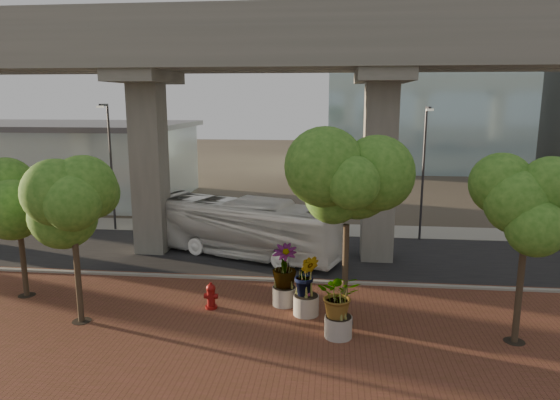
# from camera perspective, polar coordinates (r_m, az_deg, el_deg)

# --- Properties ---
(ground) EXTENTS (160.00, 160.00, 0.00)m
(ground) POSITION_cam_1_polar(r_m,az_deg,el_deg) (25.04, -2.71, -7.64)
(ground) COLOR #3B342B
(ground) RESTS_ON ground
(brick_plaza) EXTENTS (70.00, 13.00, 0.06)m
(brick_plaza) POSITION_cam_1_polar(r_m,az_deg,el_deg) (17.79, -6.86, -15.88)
(brick_plaza) COLOR brown
(brick_plaza) RESTS_ON ground
(asphalt_road) EXTENTS (90.00, 8.00, 0.04)m
(asphalt_road) POSITION_cam_1_polar(r_m,az_deg,el_deg) (26.91, -2.05, -6.22)
(asphalt_road) COLOR black
(asphalt_road) RESTS_ON ground
(curb_strip) EXTENTS (70.00, 0.25, 0.16)m
(curb_strip) POSITION_cam_1_polar(r_m,az_deg,el_deg) (23.16, -3.49, -9.05)
(curb_strip) COLOR gray
(curb_strip) RESTS_ON ground
(far_sidewalk) EXTENTS (90.00, 3.00, 0.06)m
(far_sidewalk) POSITION_cam_1_polar(r_m,az_deg,el_deg) (32.15, -0.64, -3.26)
(far_sidewalk) COLOR gray
(far_sidewalk) RESTS_ON ground
(transit_viaduct) EXTENTS (72.00, 5.60, 12.40)m
(transit_viaduct) POSITION_cam_1_polar(r_m,az_deg,el_deg) (25.67, -2.16, 9.43)
(transit_viaduct) COLOR gray
(transit_viaduct) RESTS_ON ground
(station_pavilion) EXTENTS (23.00, 13.00, 6.30)m
(station_pavilion) POSITION_cam_1_polar(r_m,az_deg,el_deg) (46.25, -24.75, 4.20)
(station_pavilion) COLOR silver
(station_pavilion) RESTS_ON ground
(transit_bus) EXTENTS (11.15, 6.26, 3.05)m
(transit_bus) POSITION_cam_1_polar(r_m,az_deg,el_deg) (26.45, -4.48, -3.17)
(transit_bus) COLOR white
(transit_bus) RESTS_ON ground
(fire_hydrant) EXTENTS (0.53, 0.48, 1.06)m
(fire_hydrant) POSITION_cam_1_polar(r_m,az_deg,el_deg) (20.18, -7.89, -10.80)
(fire_hydrant) COLOR maroon
(fire_hydrant) RESTS_ON ground
(planter_front) EXTENTS (2.14, 2.14, 2.35)m
(planter_front) POSITION_cam_1_polar(r_m,az_deg,el_deg) (17.52, 6.75, -11.08)
(planter_front) COLOR gray
(planter_front) RESTS_ON ground
(planter_right) EXTENTS (2.33, 2.33, 2.49)m
(planter_right) POSITION_cam_1_polar(r_m,az_deg,el_deg) (19.98, 0.49, -7.87)
(planter_right) COLOR #AAA59A
(planter_right) RESTS_ON ground
(planter_left) EXTENTS (2.18, 2.18, 2.39)m
(planter_left) POSITION_cam_1_polar(r_m,az_deg,el_deg) (19.14, 3.03, -8.94)
(planter_left) COLOR gray
(planter_left) RESTS_ON ground
(street_tree_far_west) EXTENTS (3.85, 3.85, 6.01)m
(street_tree_far_west) POSITION_cam_1_polar(r_m,az_deg,el_deg) (22.84, -27.89, 0.33)
(street_tree_far_west) COLOR #423426
(street_tree_far_west) RESTS_ON ground
(street_tree_near_west) EXTENTS (3.78, 3.78, 6.21)m
(street_tree_near_west) POSITION_cam_1_polar(r_m,az_deg,el_deg) (19.18, -22.69, -0.42)
(street_tree_near_west) COLOR #423426
(street_tree_near_west) RESTS_ON ground
(street_tree_near_east) EXTENTS (4.24, 4.24, 6.93)m
(street_tree_near_east) POSITION_cam_1_polar(r_m,az_deg,el_deg) (17.63, 7.71, 1.09)
(street_tree_near_east) COLOR #423426
(street_tree_near_east) RESTS_ON ground
(street_tree_far_east) EXTENTS (3.66, 3.66, 6.32)m
(street_tree_far_east) POSITION_cam_1_polar(r_m,az_deg,el_deg) (17.97, 26.44, -0.93)
(street_tree_far_east) COLOR #423426
(street_tree_far_east) RESTS_ON ground
(streetlamp_west) EXTENTS (0.39, 1.14, 7.89)m
(streetlamp_west) POSITION_cam_1_polar(r_m,az_deg,el_deg) (32.74, -18.85, 4.54)
(streetlamp_west) COLOR #29292D
(streetlamp_west) RESTS_ON ground
(streetlamp_east) EXTENTS (0.38, 1.12, 7.75)m
(streetlamp_east) POSITION_cam_1_polar(r_m,az_deg,el_deg) (29.79, 16.12, 3.94)
(streetlamp_east) COLOR #313136
(streetlamp_east) RESTS_ON ground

